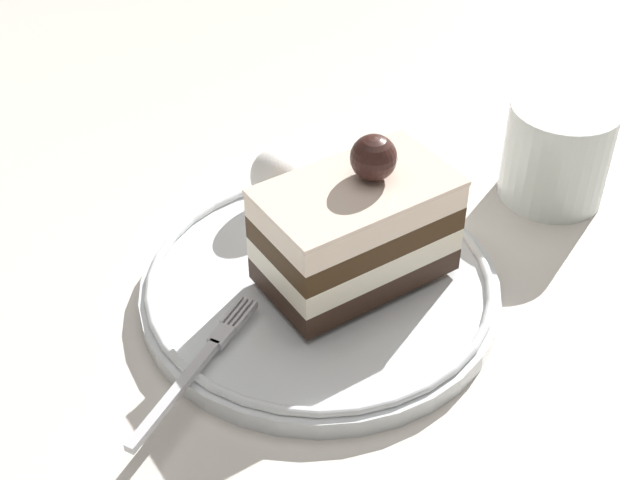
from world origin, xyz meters
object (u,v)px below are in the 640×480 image
whipped_cream_dollop (277,176)px  drink_glass_near (557,156)px  dessert_plate (320,286)px  cake_slice (358,225)px  fork (198,364)px

whipped_cream_dollop → drink_glass_near: drink_glass_near is taller
dessert_plate → cake_slice: size_ratio=1.70×
cake_slice → drink_glass_near: (0.16, -0.10, -0.02)m
dessert_plate → fork: (-0.10, 0.03, 0.01)m
cake_slice → drink_glass_near: cake_slice is taller
whipped_cream_dollop → drink_glass_near: 0.21m
fork → drink_glass_near: bearing=-28.8°
whipped_cream_dollop → drink_glass_near: size_ratio=0.53×
fork → whipped_cream_dollop: bearing=9.0°
dessert_plate → drink_glass_near: (0.17, -0.12, 0.03)m
dessert_plate → whipped_cream_dollop: whipped_cream_dollop is taller
drink_glass_near → fork: bearing=151.2°
cake_slice → fork: cake_slice is taller
cake_slice → drink_glass_near: size_ratio=1.75×
fork → drink_glass_near: 0.31m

